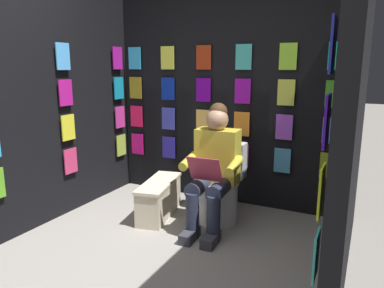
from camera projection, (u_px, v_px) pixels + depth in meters
display_wall_back at (225, 100)px, 4.01m from camera, size 2.73×0.14×2.31m
display_wall_left at (353, 121)px, 2.46m from camera, size 0.14×2.08×2.31m
display_wall_right at (60, 103)px, 3.65m from camera, size 0.14×2.08×2.31m
toilet at (221, 188)px, 3.60m from camera, size 0.41×0.56×0.77m
person_reading at (213, 168)px, 3.34m from camera, size 0.54×0.70×1.19m
comic_longbox_near at (159, 198)px, 3.71m from camera, size 0.41×0.77×0.37m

